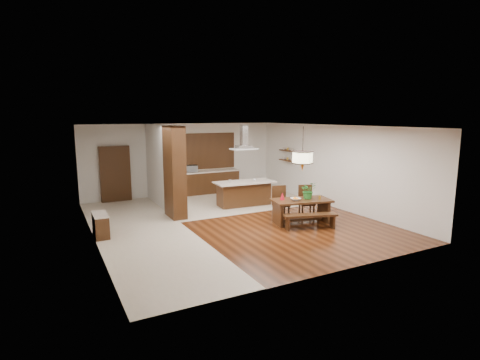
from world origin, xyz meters
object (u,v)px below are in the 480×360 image
hallway_console (101,225)px  fruit_bowl (296,199)px  kitchen_island (244,193)px  range_hood (244,137)px  dining_chair_right (307,202)px  microwave (191,169)px  dining_chair_left (281,203)px  island_cup (254,180)px  dining_table (301,206)px  dining_bench (310,221)px  foliage_plant (308,190)px  pendant_lantern (303,149)px

hallway_console → fruit_bowl: 5.53m
kitchen_island → range_hood: (0.00, 0.00, 2.01)m
dining_chair_right → microwave: microwave is taller
dining_chair_left → island_cup: bearing=97.6°
dining_table → hallway_console: bearing=165.7°
dining_chair_right → dining_chair_left: bearing=-170.6°
kitchen_island → dining_table: bearing=-76.9°
fruit_bowl → kitchen_island: 2.86m
fruit_bowl → dining_chair_left: bearing=96.8°
dining_bench → fruit_bowl: bearing=100.7°
range_hood → island_cup: size_ratio=7.99×
fruit_bowl → range_hood: range_hood is taller
foliage_plant → fruit_bowl: (-0.46, -0.01, -0.22)m
dining_chair_left → fruit_bowl: dining_chair_left is taller
dining_table → dining_chair_left: size_ratio=1.82×
dining_table → foliage_plant: bearing=-7.1°
range_hood → dining_table: bearing=-80.5°
dining_table → dining_bench: size_ratio=1.23×
dining_bench → foliage_plant: bearing=59.0°
dining_table → dining_bench: dining_table is taller
dining_chair_left → microwave: bearing=117.5°
kitchen_island → microwave: size_ratio=4.51×
dining_bench → hallway_console: bearing=159.4°
island_cup → dining_bench: bearing=-90.4°
dining_chair_left → range_hood: size_ratio=1.16×
range_hood → microwave: size_ratio=1.84×
kitchen_island → dining_chair_right: bearing=-63.3°
dining_table → microwave: 5.64m
dining_chair_left → dining_chair_right: (0.86, -0.18, -0.01)m
dining_table → dining_chair_left: (-0.32, 0.61, -0.02)m
dining_chair_right → kitchen_island: (-1.01, 2.36, -0.06)m
dining_bench → range_hood: (-0.34, 3.41, 2.25)m
dining_chair_left → range_hood: (-0.15, 2.18, 1.94)m
hallway_console → dining_chair_left: (5.24, -0.81, 0.21)m
dining_chair_right → foliage_plant: 0.73m
dining_chair_right → range_hood: 3.22m
dining_table → dining_chair_left: 0.69m
pendant_lantern → island_cup: (-0.11, 2.66, -1.31)m
dining_chair_left → microwave: microwave is taller
dining_table → foliage_plant: size_ratio=3.66×
dining_chair_right → fruit_bowl: dining_chair_right is taller
dining_chair_left → foliage_plant: foliage_plant is taller
dining_table → fruit_bowl: (-0.24, -0.04, 0.23)m
dining_chair_right → pendant_lantern: size_ratio=0.78×
pendant_lantern → microwave: (-1.51, 5.41, -1.16)m
hallway_console → dining_table: 5.74m
dining_table → microwave: size_ratio=3.88×
dining_chair_right → foliage_plant: foliage_plant is taller
pendant_lantern → fruit_bowl: 1.50m
kitchen_island → range_hood: range_hood is taller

